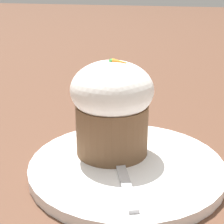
% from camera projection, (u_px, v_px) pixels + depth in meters
% --- Properties ---
extents(ground_plane, '(4.00, 4.00, 0.00)m').
position_uv_depth(ground_plane, '(127.00, 172.00, 0.42)').
color(ground_plane, '#513323').
extents(dessert_plate, '(0.22, 0.22, 0.01)m').
position_uv_depth(dessert_plate, '(127.00, 167.00, 0.42)').
color(dessert_plate, white).
rests_on(dessert_plate, ground_plane).
extents(carrot_cake, '(0.09, 0.09, 0.11)m').
position_uv_depth(carrot_cake, '(112.00, 106.00, 0.42)').
color(carrot_cake, brown).
rests_on(carrot_cake, dessert_plate).
extents(spoon, '(0.06, 0.13, 0.01)m').
position_uv_depth(spoon, '(119.00, 160.00, 0.42)').
color(spoon, '#B7B7BC').
rests_on(spoon, dessert_plate).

